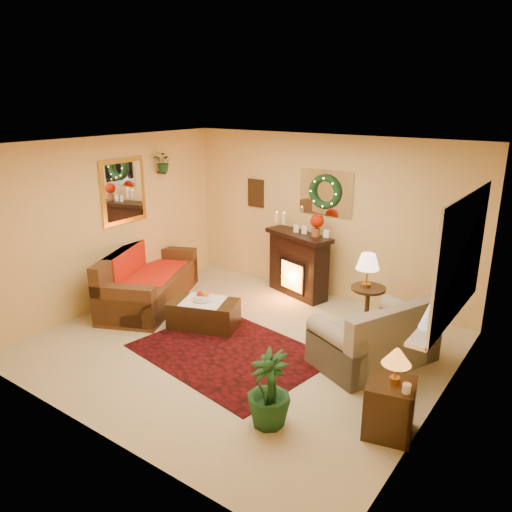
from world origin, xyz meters
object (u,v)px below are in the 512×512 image
Objects in this scene: loveseat at (374,330)px; fireplace at (298,263)px; side_table_round at (367,307)px; coffee_table at (204,313)px; end_table_square at (389,409)px; sofa at (150,277)px.

fireplace is at bearing 167.83° from loveseat.
coffee_table is (-1.89, -1.31, -0.12)m from side_table_round.
side_table_round is 2.33m from end_table_square.
end_table_square is (4.30, -0.91, -0.16)m from sofa.
loveseat is 2.63× the size of end_table_square.
fireplace is 1.56m from side_table_round.
fireplace reaches higher than sofa.
loveseat reaches higher than coffee_table.
fireplace reaches higher than side_table_round.
sofa reaches higher than coffee_table.
fireplace reaches higher than loveseat.
side_table_round reaches higher than end_table_square.
end_table_square is (0.68, -1.22, -0.15)m from loveseat.
side_table_round is at bearing 142.03° from loveseat.
coffee_table is (1.28, -0.18, -0.22)m from sofa.
end_table_square is at bearing -36.64° from sofa.
loveseat reaches higher than end_table_square.
end_table_square is at bearing -37.61° from loveseat.
coffee_table is (-2.34, -0.49, -0.21)m from loveseat.
fireplace reaches higher than end_table_square.
fireplace is 2.33m from loveseat.
sofa is at bearing 168.03° from end_table_square.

